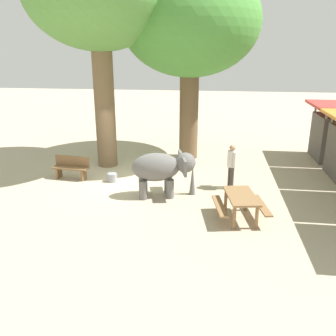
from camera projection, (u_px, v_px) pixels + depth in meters
The scene contains 7 objects.
ground_plane at pixel (127, 180), 13.79m from camera, with size 60.00×60.00×0.00m, color #BAA88C.
elephant at pixel (163, 169), 12.10m from camera, with size 1.54×2.22×1.53m.
person_handler at pixel (232, 163), 12.77m from camera, with size 0.48×0.32×1.62m.
shade_tree_main at pixel (191, 24), 14.88m from camera, with size 6.34×5.81×8.10m.
wooden_bench at pixel (71, 167), 13.87m from camera, with size 0.54×1.43×0.88m.
picnic_table_near at pixel (241, 201), 10.51m from camera, with size 1.73×1.71×0.78m.
feed_bucket at pixel (112, 177), 13.65m from camera, with size 0.36×0.36×0.32m, color gray.
Camera 1 is at (12.61, 3.20, 4.88)m, focal length 38.35 mm.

